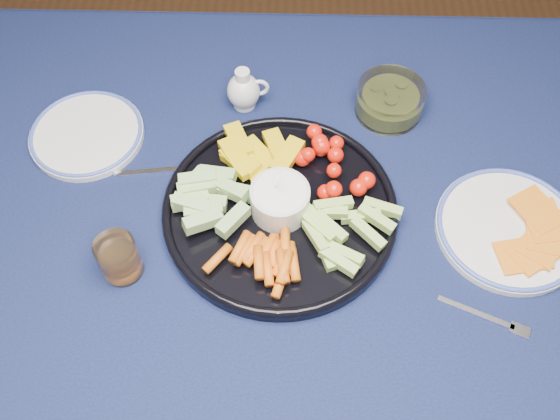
{
  "coord_description": "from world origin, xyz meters",
  "views": [
    {
      "loc": [
        0.08,
        -0.54,
        1.64
      ],
      "look_at": [
        0.07,
        0.02,
        0.76
      ],
      "focal_mm": 40.0,
      "sensor_mm": 36.0,
      "label": 1
    }
  ],
  "objects_px": {
    "side_plate_extra": "(87,134)",
    "crudite_platter": "(278,208)",
    "pickle_bowl": "(390,101)",
    "creamer_pitcher": "(244,91)",
    "juice_tumbler": "(119,259)",
    "dining_table": "(243,251)",
    "cheese_plate": "(510,227)"
  },
  "relations": [
    {
      "from": "crudite_platter",
      "to": "juice_tumbler",
      "type": "bearing_deg",
      "value": -155.86
    },
    {
      "from": "creamer_pitcher",
      "to": "crudite_platter",
      "type": "bearing_deg",
      "value": -74.2
    },
    {
      "from": "crudite_platter",
      "to": "creamer_pitcher",
      "type": "xyz_separation_m",
      "value": [
        -0.07,
        0.25,
        0.01
      ]
    },
    {
      "from": "dining_table",
      "to": "creamer_pitcher",
      "type": "height_order",
      "value": "creamer_pitcher"
    },
    {
      "from": "dining_table",
      "to": "cheese_plate",
      "type": "bearing_deg",
      "value": -0.13
    },
    {
      "from": "dining_table",
      "to": "pickle_bowl",
      "type": "relative_size",
      "value": 13.17
    },
    {
      "from": "crudite_platter",
      "to": "pickle_bowl",
      "type": "height_order",
      "value": "crudite_platter"
    },
    {
      "from": "cheese_plate",
      "to": "side_plate_extra",
      "type": "height_order",
      "value": "cheese_plate"
    },
    {
      "from": "side_plate_extra",
      "to": "juice_tumbler",
      "type": "bearing_deg",
      "value": -67.79
    },
    {
      "from": "creamer_pitcher",
      "to": "pickle_bowl",
      "type": "relative_size",
      "value": 0.68
    },
    {
      "from": "creamer_pitcher",
      "to": "cheese_plate",
      "type": "distance_m",
      "value": 0.53
    },
    {
      "from": "juice_tumbler",
      "to": "side_plate_extra",
      "type": "height_order",
      "value": "juice_tumbler"
    },
    {
      "from": "side_plate_extra",
      "to": "cheese_plate",
      "type": "bearing_deg",
      "value": -14.0
    },
    {
      "from": "juice_tumbler",
      "to": "side_plate_extra",
      "type": "xyz_separation_m",
      "value": [
        -0.11,
        0.27,
        -0.02
      ]
    },
    {
      "from": "dining_table",
      "to": "side_plate_extra",
      "type": "height_order",
      "value": "side_plate_extra"
    },
    {
      "from": "dining_table",
      "to": "cheese_plate",
      "type": "height_order",
      "value": "cheese_plate"
    },
    {
      "from": "creamer_pitcher",
      "to": "cheese_plate",
      "type": "relative_size",
      "value": 0.36
    },
    {
      "from": "crudite_platter",
      "to": "side_plate_extra",
      "type": "relative_size",
      "value": 1.9
    },
    {
      "from": "crudite_platter",
      "to": "creamer_pitcher",
      "type": "height_order",
      "value": "crudite_platter"
    },
    {
      "from": "juice_tumbler",
      "to": "creamer_pitcher",
      "type": "bearing_deg",
      "value": 64.07
    },
    {
      "from": "crudite_platter",
      "to": "creamer_pitcher",
      "type": "relative_size",
      "value": 4.57
    },
    {
      "from": "cheese_plate",
      "to": "pickle_bowl",
      "type": "bearing_deg",
      "value": 124.65
    },
    {
      "from": "juice_tumbler",
      "to": "dining_table",
      "type": "bearing_deg",
      "value": 25.81
    },
    {
      "from": "side_plate_extra",
      "to": "crudite_platter",
      "type": "bearing_deg",
      "value": -24.39
    },
    {
      "from": "crudite_platter",
      "to": "side_plate_extra",
      "type": "bearing_deg",
      "value": 155.61
    },
    {
      "from": "pickle_bowl",
      "to": "side_plate_extra",
      "type": "xyz_separation_m",
      "value": [
        -0.56,
        -0.08,
        -0.02
      ]
    },
    {
      "from": "dining_table",
      "to": "crudite_platter",
      "type": "xyz_separation_m",
      "value": [
        0.06,
        0.02,
        0.11
      ]
    },
    {
      "from": "pickle_bowl",
      "to": "side_plate_extra",
      "type": "relative_size",
      "value": 0.61
    },
    {
      "from": "creamer_pitcher",
      "to": "pickle_bowl",
      "type": "distance_m",
      "value": 0.27
    },
    {
      "from": "pickle_bowl",
      "to": "side_plate_extra",
      "type": "bearing_deg",
      "value": -171.99
    },
    {
      "from": "dining_table",
      "to": "juice_tumbler",
      "type": "distance_m",
      "value": 0.24
    },
    {
      "from": "pickle_bowl",
      "to": "side_plate_extra",
      "type": "height_order",
      "value": "pickle_bowl"
    }
  ]
}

